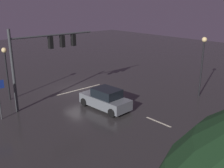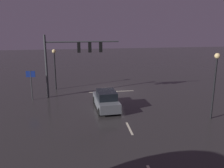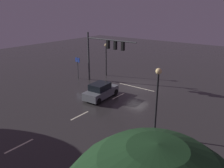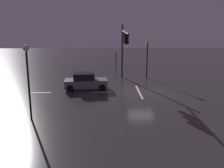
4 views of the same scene
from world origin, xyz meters
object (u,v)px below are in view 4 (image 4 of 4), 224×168
car_approaching (86,82)px  street_lamp_right_kerb (147,51)px  route_sign (116,58)px  street_lamp_left_kerb (27,68)px  traffic_signal_assembly (124,42)px

car_approaching → street_lamp_right_kerb: size_ratio=0.97×
street_lamp_right_kerb → route_sign: bearing=60.5°
street_lamp_left_kerb → route_sign: (15.20, -6.91, -1.56)m
street_lamp_right_kerb → car_approaching: bearing=124.9°
street_lamp_left_kerb → route_sign: size_ratio=1.79×
car_approaching → street_lamp_right_kerb: bearing=-55.1°
traffic_signal_assembly → street_lamp_right_kerb: bearing=-54.1°
route_sign → traffic_signal_assembly: bearing=-170.9°
street_lamp_right_kerb → traffic_signal_assembly: bearing=125.9°
traffic_signal_assembly → car_approaching: 6.24m
car_approaching → traffic_signal_assembly: bearing=-55.8°
traffic_signal_assembly → route_sign: 4.83m
traffic_signal_assembly → car_approaching: size_ratio=1.66×
traffic_signal_assembly → street_lamp_right_kerb: size_ratio=1.61×
car_approaching → route_sign: route_sign is taller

